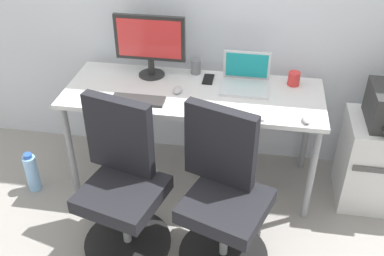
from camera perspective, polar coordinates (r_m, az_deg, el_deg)
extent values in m
plane|color=gray|center=(3.37, 0.14, -6.30)|extent=(5.28, 5.28, 0.00)
cube|color=silver|center=(2.96, 0.16, 4.44)|extent=(1.70, 0.64, 0.03)
cylinder|color=gray|center=(3.15, -15.20, -2.78)|extent=(0.04, 0.04, 0.71)
cylinder|color=gray|center=(2.93, 14.94, -5.83)|extent=(0.04, 0.04, 0.71)
cylinder|color=gray|center=(3.56, -11.94, 2.33)|extent=(0.04, 0.04, 0.71)
cylinder|color=gray|center=(3.37, 14.45, -0.01)|extent=(0.04, 0.04, 0.71)
cylinder|color=black|center=(2.92, -8.15, -14.13)|extent=(0.54, 0.54, 0.03)
cylinder|color=gray|center=(2.79, -8.46, -11.57)|extent=(0.05, 0.05, 0.34)
cube|color=black|center=(2.64, -8.84, -8.29)|extent=(0.54, 0.54, 0.09)
cube|color=black|center=(2.61, -9.25, -0.92)|extent=(0.42, 0.18, 0.48)
cylinder|color=black|center=(2.84, 3.98, -15.71)|extent=(0.54, 0.54, 0.03)
cylinder|color=gray|center=(2.70, 4.14, -13.15)|extent=(0.05, 0.05, 0.34)
cube|color=black|center=(2.55, 4.34, -9.85)|extent=(0.56, 0.56, 0.09)
cube|color=black|center=(2.50, 3.61, -2.23)|extent=(0.42, 0.21, 0.48)
cube|color=silver|center=(3.27, 23.31, -4.02)|extent=(0.56, 0.43, 0.62)
cylinder|color=#8CBFF2|center=(3.38, -19.69, -5.45)|extent=(0.09, 0.09, 0.28)
cylinder|color=#2D59B2|center=(3.29, -20.20, -3.35)|extent=(0.06, 0.06, 0.03)
cylinder|color=#262626|center=(3.16, -5.15, 6.81)|extent=(0.18, 0.18, 0.01)
cylinder|color=#262626|center=(3.14, -5.21, 7.81)|extent=(0.04, 0.04, 0.11)
cube|color=#262626|center=(3.05, -5.41, 11.35)|extent=(0.48, 0.03, 0.31)
cube|color=red|center=(3.03, -5.49, 11.23)|extent=(0.43, 0.00, 0.26)
cube|color=silver|center=(2.98, 6.70, 4.97)|extent=(0.31, 0.22, 0.02)
cube|color=silver|center=(3.04, 7.00, 7.95)|extent=(0.31, 0.04, 0.21)
cube|color=teal|center=(3.03, 6.99, 7.91)|extent=(0.28, 0.03, 0.18)
cube|color=#2D2D2D|center=(2.85, -6.90, 3.57)|extent=(0.34, 0.12, 0.02)
cube|color=silver|center=(2.71, 5.65, 1.88)|extent=(0.34, 0.12, 0.02)
ellipsoid|color=#B7B7B7|center=(2.94, -1.86, 4.89)|extent=(0.06, 0.10, 0.03)
ellipsoid|color=#B7B7B7|center=(2.71, 14.42, 1.09)|extent=(0.06, 0.10, 0.03)
cylinder|color=red|center=(3.08, 12.85, 6.14)|extent=(0.08, 0.08, 0.09)
cylinder|color=slate|center=(3.16, 0.49, 7.84)|extent=(0.07, 0.07, 0.10)
cube|color=black|center=(3.09, 2.09, 6.23)|extent=(0.07, 0.14, 0.01)
cube|color=black|center=(2.76, 0.58, 2.56)|extent=(0.07, 0.14, 0.01)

